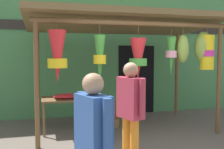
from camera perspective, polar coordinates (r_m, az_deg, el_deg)
ground_plane at (r=5.41m, az=5.97°, el=-14.32°), size 30.00×30.00×0.00m
shop_facade at (r=7.73m, az=-1.12°, el=6.44°), size 12.72×0.29×4.06m
market_stall_canopy at (r=5.95m, az=3.48°, el=8.86°), size 4.31×2.37×2.62m
display_table at (r=6.11m, az=-9.54°, el=-5.69°), size 1.15×0.82×0.76m
flower_heap_on_table at (r=6.01m, az=-9.47°, el=-4.58°), size 0.62×0.43×0.10m
folding_chair at (r=5.27m, az=-1.73°, el=-9.12°), size 0.45×0.45×0.84m
wicker_basket_spare at (r=6.51m, az=-0.19°, el=-10.16°), size 0.41×0.41×0.21m
customer_foreground at (r=3.92m, az=4.01°, el=-7.11°), size 0.35×0.56×1.61m
shopper_by_bananas at (r=2.65m, az=-4.04°, el=-13.59°), size 0.34×0.57×1.54m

